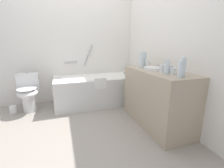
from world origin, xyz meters
TOP-DOWN VIEW (x-y plane):
  - ground_plane at (0.00, 0.00)m, footprint 3.77×3.77m
  - wall_back_tiled at (0.00, 1.32)m, footprint 3.17×0.10m
  - wall_right_mirror at (1.44, 0.00)m, footprint 0.10×2.93m
  - bathtub at (0.47, 0.88)m, footprint 1.66×0.78m
  - toilet at (-0.80, 0.88)m, footprint 0.38×0.52m
  - vanity_counter at (1.12, -0.28)m, footprint 0.52×1.19m
  - sink_basin at (1.09, -0.20)m, footprint 0.28×0.28m
  - sink_faucet at (1.25, -0.20)m, footprint 0.13×0.15m
  - water_bottle_0 at (1.07, -0.75)m, footprint 0.06×0.06m
  - water_bottle_1 at (1.07, -0.52)m, footprint 0.06×0.06m
  - water_bottle_2 at (1.15, 0.17)m, footprint 0.06×0.06m
  - water_bottle_3 at (1.14, -0.71)m, footprint 0.07×0.07m
  - water_bottle_4 at (1.06, 0.11)m, footprint 0.07×0.07m
  - drinking_glass_0 at (1.15, 0.07)m, footprint 0.08×0.08m
  - drinking_glass_1 at (1.12, -0.58)m, footprint 0.06×0.06m
  - drinking_glass_2 at (1.10, -0.39)m, footprint 0.07×0.07m
  - drinking_glass_3 at (1.15, -0.51)m, footprint 0.06×0.06m
  - toilet_paper_roll at (-1.07, 0.85)m, footprint 0.11×0.11m

SIDE VIEW (x-z plane):
  - ground_plane at x=0.00m, z-range 0.00..0.00m
  - toilet_paper_roll at x=-1.07m, z-range 0.00..0.13m
  - bathtub at x=0.47m, z-range -0.29..0.89m
  - toilet at x=-0.80m, z-range 0.01..0.70m
  - vanity_counter at x=1.12m, z-range 0.00..0.83m
  - sink_basin at x=1.09m, z-range 0.83..0.87m
  - sink_faucet at x=1.25m, z-range 0.83..0.90m
  - drinking_glass_1 at x=1.12m, z-range 0.83..0.92m
  - drinking_glass_0 at x=1.15m, z-range 0.83..0.92m
  - drinking_glass_2 at x=1.10m, z-range 0.83..0.93m
  - drinking_glass_3 at x=1.15m, z-range 0.83..0.94m
  - water_bottle_1 at x=1.07m, z-range 0.82..1.02m
  - water_bottle_0 at x=1.07m, z-range 0.82..1.03m
  - water_bottle_3 at x=1.14m, z-range 0.82..1.05m
  - water_bottle_2 at x=1.15m, z-range 0.82..1.08m
  - water_bottle_4 at x=1.06m, z-range 0.82..1.08m
  - wall_back_tiled at x=0.00m, z-range 0.00..2.48m
  - wall_right_mirror at x=1.44m, z-range 0.00..2.48m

